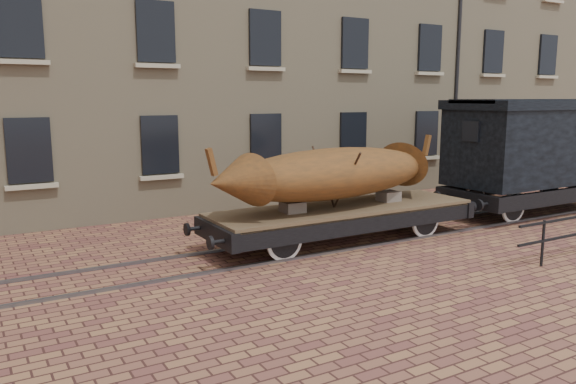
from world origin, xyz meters
TOP-DOWN VIEW (x-y plane):
  - ground at (0.00, 0.00)m, footprint 90.00×90.00m
  - warehouse_cream at (3.00, 9.99)m, footprint 40.00×10.19m
  - rail_track at (0.00, 0.00)m, footprint 30.00×1.52m
  - flatcar_wagon at (0.51, 0.00)m, footprint 7.69×2.08m
  - iron_boat at (0.25, -0.00)m, footprint 6.97×2.59m
  - goods_van at (7.83, 0.00)m, footprint 6.79×2.47m

SIDE VIEW (x-z plane):
  - ground at x=0.00m, z-range 0.00..0.00m
  - rail_track at x=0.00m, z-range 0.00..0.06m
  - flatcar_wagon at x=0.51m, z-range 0.14..1.30m
  - iron_boat at x=0.25m, z-range 0.93..2.58m
  - goods_van at x=7.83m, z-range 0.44..3.96m
  - warehouse_cream at x=3.00m, z-range 0.00..14.00m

